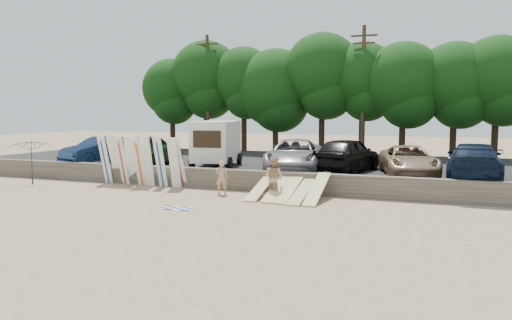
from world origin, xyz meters
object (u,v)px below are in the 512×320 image
object	(u,v)px
beachgoer_a	(222,178)
car_3	(347,155)
beach_umbrella	(30,162)
car_5	(474,161)
beachgoer_b	(274,177)
box_trailer	(216,141)
cooler	(313,195)
car_1	(149,150)
car_2	(295,155)
car_0	(101,150)
car_4	(408,160)

from	to	relation	value
beachgoer_a	car_3	bearing A→B (deg)	-150.79
beach_umbrella	beachgoer_a	bearing A→B (deg)	3.65
car_3	car_5	xyz separation A→B (m)	(6.02, -0.65, -0.06)
beachgoer_b	beach_umbrella	bearing A→B (deg)	22.22
car_3	car_5	world-z (taller)	car_3
box_trailer	cooler	bearing A→B (deg)	-43.99
box_trailer	car_1	world-z (taller)	box_trailer
car_5	cooler	bearing A→B (deg)	31.30
beach_umbrella	cooler	bearing A→B (deg)	4.82
car_3	beach_umbrella	bearing A→B (deg)	30.91
car_1	car_3	distance (m)	11.41
box_trailer	car_2	bearing A→B (deg)	-15.91
box_trailer	beachgoer_a	bearing A→B (deg)	-73.46
car_5	cooler	distance (m)	7.79
car_0	beachgoer_b	distance (m)	13.10
car_2	beachgoer_a	xyz separation A→B (m)	(-2.13, -4.54, -0.73)
car_5	cooler	size ratio (longest dim) A/B	15.16
car_4	car_5	distance (m)	2.97
car_2	cooler	xyz separation A→B (m)	(2.06, -3.96, -1.37)
car_1	car_5	world-z (taller)	car_1
car_5	box_trailer	bearing A→B (deg)	-0.79
car_1	car_5	size ratio (longest dim) A/B	0.92
car_4	box_trailer	bearing A→B (deg)	165.66
beachgoer_b	cooler	xyz separation A→B (m)	(1.63, 0.62, -0.77)
car_3	beachgoer_b	distance (m)	5.61
car_3	car_4	size ratio (longest dim) A/B	1.01
car_2	car_5	xyz separation A→B (m)	(8.70, -0.13, 0.01)
car_5	car_2	bearing A→B (deg)	0.45
car_3	beachgoer_b	bearing A→B (deg)	76.94
car_5	car_4	bearing A→B (deg)	-6.17
box_trailer	car_1	size ratio (longest dim) A/B	0.82
box_trailer	car_0	distance (m)	7.38
beachgoer_a	car_5	bearing A→B (deg)	-175.14
beach_umbrella	car_3	bearing A→B (deg)	20.28
car_0	car_1	bearing A→B (deg)	15.77
car_4	beachgoer_a	bearing A→B (deg)	-162.47
cooler	beach_umbrella	distance (m)	15.01
beachgoer_b	cooler	size ratio (longest dim) A/B	4.87
car_2	beach_umbrella	xyz separation A→B (m)	(-12.86, -5.22, -0.34)
car_4	beach_umbrella	bearing A→B (deg)	-177.37
car_5	beachgoer_b	size ratio (longest dim) A/B	3.11
car_4	beach_umbrella	size ratio (longest dim) A/B	1.98
car_0	cooler	bearing A→B (deg)	0.59
car_2	car_5	size ratio (longest dim) A/B	1.03
car_4	car_1	bearing A→B (deg)	169.22
box_trailer	car_1	bearing A→B (deg)	-179.30
car_3	car_4	world-z (taller)	car_3
box_trailer	beachgoer_b	bearing A→B (deg)	-55.23
car_5	beach_umbrella	world-z (taller)	same
beachgoer_b	box_trailer	bearing A→B (deg)	-24.22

